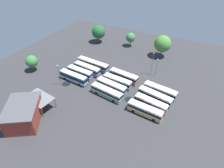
{
  "coord_description": "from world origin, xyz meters",
  "views": [
    {
      "loc": [
        -23.89,
        49.5,
        44.14
      ],
      "look_at": [
        1.14,
        0.24,
        1.47
      ],
      "focal_mm": 30.47,
      "sensor_mm": 36.0,
      "label": 1
    }
  ],
  "objects_px": {
    "bus_row0_slot3": "(145,110)",
    "bus_row1_slot1": "(117,81)",
    "bus_row2_slot1": "(87,69)",
    "tree_northeast": "(99,32)",
    "bus_row2_slot2": "(80,72)",
    "tree_east_edge": "(163,44)",
    "tree_south_edge": "(131,37)",
    "bus_row0_slot1": "(155,97)",
    "maintenance_shelter": "(39,98)",
    "bus_row0_slot0": "(160,91)",
    "lamp_post_near_entrance": "(59,74)",
    "lamp_post_by_building": "(157,67)",
    "depot_building": "(23,114)",
    "lamp_post_mid_lot": "(152,63)",
    "bus_row1_slot0": "(124,76)",
    "bus_row2_slot3": "(74,77)",
    "bus_row2_slot0": "(93,64)",
    "bus_row1_slot2": "(111,86)",
    "bus_row1_slot3": "(107,92)",
    "bus_row0_slot2": "(151,104)",
    "tree_west_edge": "(32,61)"
  },
  "relations": [
    {
      "from": "bus_row0_slot3",
      "to": "bus_row1_slot1",
      "type": "relative_size",
      "value": 1.0
    },
    {
      "from": "bus_row2_slot1",
      "to": "tree_northeast",
      "type": "distance_m",
      "value": 29.33
    },
    {
      "from": "bus_row2_slot2",
      "to": "tree_east_edge",
      "type": "distance_m",
      "value": 39.37
    },
    {
      "from": "tree_south_edge",
      "to": "bus_row2_slot2",
      "type": "bearing_deg",
      "value": 77.8
    },
    {
      "from": "bus_row0_slot3",
      "to": "tree_south_edge",
      "type": "relative_size",
      "value": 1.64
    },
    {
      "from": "bus_row0_slot1",
      "to": "maintenance_shelter",
      "type": "bearing_deg",
      "value": 31.34
    },
    {
      "from": "bus_row0_slot3",
      "to": "maintenance_shelter",
      "type": "height_order",
      "value": "maintenance_shelter"
    },
    {
      "from": "bus_row0_slot0",
      "to": "lamp_post_near_entrance",
      "type": "relative_size",
      "value": 1.41
    },
    {
      "from": "lamp_post_near_entrance",
      "to": "lamp_post_by_building",
      "type": "relative_size",
      "value": 1.14
    },
    {
      "from": "depot_building",
      "to": "lamp_post_mid_lot",
      "type": "relative_size",
      "value": 1.6
    },
    {
      "from": "bus_row1_slot0",
      "to": "bus_row2_slot3",
      "type": "bearing_deg",
      "value": 28.89
    },
    {
      "from": "bus_row2_slot0",
      "to": "bus_row2_slot2",
      "type": "relative_size",
      "value": 1.32
    },
    {
      "from": "depot_building",
      "to": "tree_northeast",
      "type": "bearing_deg",
      "value": -82.16
    },
    {
      "from": "bus_row1_slot1",
      "to": "bus_row2_slot3",
      "type": "height_order",
      "value": "same"
    },
    {
      "from": "bus_row2_slot3",
      "to": "bus_row2_slot2",
      "type": "bearing_deg",
      "value": -95.46
    },
    {
      "from": "bus_row0_slot0",
      "to": "bus_row2_slot0",
      "type": "distance_m",
      "value": 30.4
    },
    {
      "from": "bus_row0_slot3",
      "to": "lamp_post_by_building",
      "type": "bearing_deg",
      "value": -81.68
    },
    {
      "from": "bus_row1_slot2",
      "to": "bus_row1_slot3",
      "type": "distance_m",
      "value": 3.75
    },
    {
      "from": "bus_row2_slot2",
      "to": "tree_south_edge",
      "type": "xyz_separation_m",
      "value": [
        -7.36,
        -34.06,
        2.76
      ]
    },
    {
      "from": "bus_row2_slot0",
      "to": "lamp_post_by_building",
      "type": "distance_m",
      "value": 26.2
    },
    {
      "from": "bus_row0_slot2",
      "to": "tree_south_edge",
      "type": "height_order",
      "value": "tree_south_edge"
    },
    {
      "from": "bus_row0_slot1",
      "to": "bus_row1_slot2",
      "type": "relative_size",
      "value": 1.02
    },
    {
      "from": "bus_row2_slot2",
      "to": "lamp_post_mid_lot",
      "type": "relative_size",
      "value": 1.17
    },
    {
      "from": "maintenance_shelter",
      "to": "tree_northeast",
      "type": "relative_size",
      "value": 1.08
    },
    {
      "from": "tree_south_edge",
      "to": "tree_northeast",
      "type": "height_order",
      "value": "tree_northeast"
    },
    {
      "from": "lamp_post_mid_lot",
      "to": "tree_east_edge",
      "type": "xyz_separation_m",
      "value": [
        0.37,
        -16.17,
        1.03
      ]
    },
    {
      "from": "bus_row2_slot0",
      "to": "maintenance_shelter",
      "type": "xyz_separation_m",
      "value": [
        2.87,
        27.87,
        1.99
      ]
    },
    {
      "from": "maintenance_shelter",
      "to": "lamp_post_mid_lot",
      "type": "xyz_separation_m",
      "value": [
        -26.16,
        -34.74,
        1.41
      ]
    },
    {
      "from": "bus_row0_slot3",
      "to": "bus_row1_slot3",
      "type": "relative_size",
      "value": 0.94
    },
    {
      "from": "bus_row0_slot0",
      "to": "bus_row1_slot1",
      "type": "xyz_separation_m",
      "value": [
        15.67,
        1.79,
        -0.0
      ]
    },
    {
      "from": "bus_row1_slot3",
      "to": "lamp_post_by_building",
      "type": "xyz_separation_m",
      "value": [
        -11.46,
        -20.04,
        2.33
      ]
    },
    {
      "from": "bus_row2_slot1",
      "to": "tree_west_edge",
      "type": "bearing_deg",
      "value": 23.17
    },
    {
      "from": "lamp_post_mid_lot",
      "to": "tree_east_edge",
      "type": "relative_size",
      "value": 0.95
    },
    {
      "from": "tree_south_edge",
      "to": "lamp_post_by_building",
      "type": "bearing_deg",
      "value": 134.04
    },
    {
      "from": "bus_row1_slot0",
      "to": "bus_row2_slot3",
      "type": "distance_m",
      "value": 19.27
    },
    {
      "from": "bus_row0_slot0",
      "to": "bus_row0_slot3",
      "type": "bearing_deg",
      "value": 82.3
    },
    {
      "from": "bus_row0_slot2",
      "to": "depot_building",
      "type": "height_order",
      "value": "depot_building"
    },
    {
      "from": "bus_row2_slot2",
      "to": "tree_east_edge",
      "type": "xyz_separation_m",
      "value": [
        -24.27,
        -30.68,
        4.44
      ]
    },
    {
      "from": "lamp_post_mid_lot",
      "to": "lamp_post_by_building",
      "type": "distance_m",
      "value": 2.3
    },
    {
      "from": "bus_row2_slot2",
      "to": "maintenance_shelter",
      "type": "relative_size",
      "value": 1.14
    },
    {
      "from": "lamp_post_near_entrance",
      "to": "lamp_post_by_building",
      "type": "xyz_separation_m",
      "value": [
        -30.08,
        -21.99,
        -0.54
      ]
    },
    {
      "from": "bus_row2_slot1",
      "to": "maintenance_shelter",
      "type": "bearing_deg",
      "value": 83.95
    },
    {
      "from": "bus_row0_slot3",
      "to": "bus_row1_slot0",
      "type": "relative_size",
      "value": 0.96
    },
    {
      "from": "lamp_post_mid_lot",
      "to": "bus_row0_slot1",
      "type": "bearing_deg",
      "value": 112.13
    },
    {
      "from": "maintenance_shelter",
      "to": "tree_west_edge",
      "type": "relative_size",
      "value": 1.44
    },
    {
      "from": "bus_row0_slot0",
      "to": "bus_row1_slot0",
      "type": "relative_size",
      "value": 1.02
    },
    {
      "from": "bus_row0_slot3",
      "to": "bus_row1_slot0",
      "type": "xyz_separation_m",
      "value": [
        13.4,
        -13.68,
        0.0
      ]
    },
    {
      "from": "bus_row0_slot1",
      "to": "lamp_post_by_building",
      "type": "height_order",
      "value": "lamp_post_by_building"
    },
    {
      "from": "lamp_post_near_entrance",
      "to": "tree_west_edge",
      "type": "xyz_separation_m",
      "value": [
        16.28,
        -2.64,
        -0.35
      ]
    },
    {
      "from": "bus_row2_slot1",
      "to": "tree_south_edge",
      "type": "relative_size",
      "value": 1.74
    }
  ]
}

